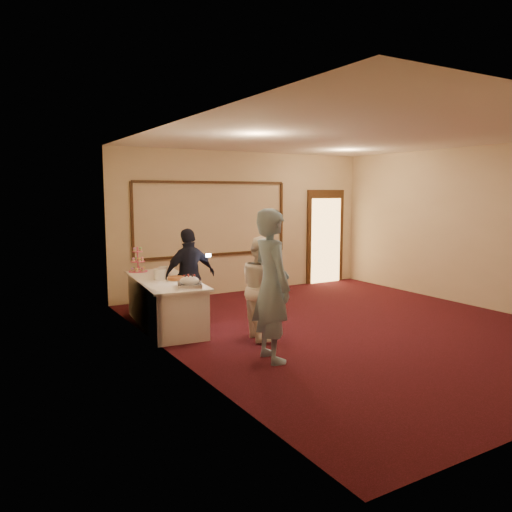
{
  "coord_description": "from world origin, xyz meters",
  "views": [
    {
      "loc": [
        -5.3,
        -5.89,
        2.15
      ],
      "look_at": [
        -1.34,
        0.81,
        1.15
      ],
      "focal_mm": 35.0,
      "sensor_mm": 36.0,
      "label": 1
    }
  ],
  "objects": [
    {
      "name": "buffet_table",
      "position": [
        -2.56,
        1.6,
        0.39
      ],
      "size": [
        1.1,
        2.32,
        0.77
      ],
      "color": "white",
      "rests_on": "floor"
    },
    {
      "name": "wall_molding",
      "position": [
        -0.8,
        3.47,
        1.6
      ],
      "size": [
        3.45,
        0.04,
        1.55
      ],
      "color": "#341C0F",
      "rests_on": "room_walls"
    },
    {
      "name": "floor",
      "position": [
        0.0,
        0.0,
        0.0
      ],
      "size": [
        7.0,
        7.0,
        0.0
      ],
      "primitive_type": "plane",
      "color": "black",
      "rests_on": "ground"
    },
    {
      "name": "tart",
      "position": [
        -2.45,
        1.39,
        0.8
      ],
      "size": [
        0.3,
        0.3,
        0.06
      ],
      "color": "white",
      "rests_on": "buffet_table"
    },
    {
      "name": "man",
      "position": [
        -1.96,
        -0.64,
        0.98
      ],
      "size": [
        0.54,
        0.75,
        1.95
      ],
      "primitive_type": "imported",
      "rotation": [
        0.0,
        0.0,
        1.47
      ],
      "color": "#86AFCE",
      "rests_on": "floor"
    },
    {
      "name": "plate_stack_b",
      "position": [
        -2.45,
        1.91,
        0.85
      ],
      "size": [
        0.18,
        0.18,
        0.15
      ],
      "color": "white",
      "rests_on": "buffet_table"
    },
    {
      "name": "doorway",
      "position": [
        2.15,
        3.45,
        1.08
      ],
      "size": [
        1.05,
        0.07,
        2.2
      ],
      "color": "#341C0F",
      "rests_on": "floor"
    },
    {
      "name": "camera_flash",
      "position": [
        -1.9,
        1.37,
        1.14
      ],
      "size": [
        0.08,
        0.06,
        0.05
      ],
      "primitive_type": "cube",
      "rotation": [
        0.0,
        0.0,
        0.29
      ],
      "color": "white",
      "rests_on": "guest"
    },
    {
      "name": "cupcake_stand",
      "position": [
        -2.69,
        2.56,
        0.94
      ],
      "size": [
        0.33,
        0.33,
        0.48
      ],
      "color": "#F05B8C",
      "rests_on": "buffet_table"
    },
    {
      "name": "room_walls",
      "position": [
        0.0,
        0.0,
        2.03
      ],
      "size": [
        6.04,
        7.04,
        3.02
      ],
      "color": "beige",
      "rests_on": "floor"
    },
    {
      "name": "guest",
      "position": [
        -2.14,
        1.6,
        0.78
      ],
      "size": [
        0.95,
        0.46,
        1.57
      ],
      "primitive_type": "imported",
      "rotation": [
        0.0,
        0.0,
        3.22
      ],
      "color": "black",
      "rests_on": "floor"
    },
    {
      "name": "woman",
      "position": [
        -1.57,
        0.25,
        0.76
      ],
      "size": [
        0.7,
        0.83,
        1.52
      ],
      "primitive_type": "imported",
      "rotation": [
        0.0,
        0.0,
        1.38
      ],
      "color": "white",
      "rests_on": "floor"
    },
    {
      "name": "pavlova_tray",
      "position": [
        -2.49,
        0.77,
        0.84
      ],
      "size": [
        0.46,
        0.54,
        0.17
      ],
      "color": "#B7B9BE",
      "rests_on": "buffet_table"
    },
    {
      "name": "plate_stack_a",
      "position": [
        -2.63,
        1.61,
        0.86
      ],
      "size": [
        0.21,
        0.21,
        0.17
      ],
      "color": "white",
      "rests_on": "buffet_table"
    }
  ]
}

